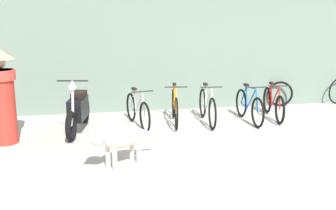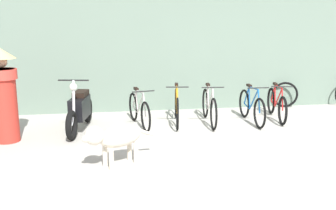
{
  "view_description": "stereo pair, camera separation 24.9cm",
  "coord_description": "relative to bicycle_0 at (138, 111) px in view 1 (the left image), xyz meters",
  "views": [
    {
      "loc": [
        -2.43,
        -5.68,
        2.24
      ],
      "look_at": [
        -1.11,
        1.27,
        0.65
      ],
      "focal_mm": 42.0,
      "sensor_mm": 36.0,
      "label": 1
    },
    {
      "loc": [
        -2.19,
        -5.72,
        2.24
      ],
      "look_at": [
        -1.11,
        1.27,
        0.65
      ],
      "focal_mm": 42.0,
      "sensor_mm": 36.0,
      "label": 2
    }
  ],
  "objects": [
    {
      "name": "stray_dog",
      "position": [
        -0.54,
        -2.22,
        0.13
      ],
      "size": [
        1.15,
        0.77,
        0.69
      ],
      "rotation": [
        0.0,
        0.0,
        3.67
      ],
      "color": "beige",
      "rests_on": "ground"
    },
    {
      "name": "person_in_robes",
      "position": [
        -2.48,
        -0.67,
        0.57
      ],
      "size": [
        0.75,
        0.75,
        1.71
      ],
      "rotation": [
        0.0,
        0.0,
        2.47
      ],
      "color": "#B72D23",
      "rests_on": "ground"
    },
    {
      "name": "shop_wall_back",
      "position": [
        1.57,
        1.45,
        1.32
      ],
      "size": [
        9.54,
        0.2,
        3.31
      ],
      "color": "slate",
      "rests_on": "ground"
    },
    {
      "name": "spare_tire_left",
      "position": [
        3.79,
        1.2,
        -0.01
      ],
      "size": [
        0.64,
        0.21,
        0.65
      ],
      "rotation": [
        0.0,
        0.0,
        -0.25
      ],
      "color": "black",
      "rests_on": "ground"
    },
    {
      "name": "bicycle_2",
      "position": [
        1.51,
        0.0,
        0.02
      ],
      "size": [
        0.46,
        1.7,
        0.86
      ],
      "rotation": [
        0.0,
        0.0,
        -1.66
      ],
      "color": "black",
      "rests_on": "ground"
    },
    {
      "name": "motorcycle",
      "position": [
        -1.2,
        -0.15,
        0.09
      ],
      "size": [
        0.58,
        1.85,
        1.09
      ],
      "rotation": [
        0.0,
        0.0,
        -1.75
      ],
      "color": "black",
      "rests_on": "ground"
    },
    {
      "name": "bicycle_0",
      "position": [
        0.0,
        0.0,
        0.0
      ],
      "size": [
        0.46,
        1.56,
        0.81
      ],
      "rotation": [
        0.0,
        0.0,
        -1.38
      ],
      "color": "black",
      "rests_on": "ground"
    },
    {
      "name": "ground_plane",
      "position": [
        1.57,
        -2.24,
        -0.34
      ],
      "size": [
        60.0,
        60.0,
        0.0
      ],
      "primitive_type": "plane",
      "color": "#ADA89E"
    },
    {
      "name": "bicycle_4",
      "position": [
        3.09,
        0.12,
        -0.0
      ],
      "size": [
        0.46,
        1.62,
        0.81
      ],
      "rotation": [
        0.0,
        0.0,
        -1.74
      ],
      "color": "black",
      "rests_on": "ground"
    },
    {
      "name": "bicycle_3",
      "position": [
        2.43,
        -0.08,
        0.01
      ],
      "size": [
        0.46,
        1.6,
        0.83
      ],
      "rotation": [
        0.0,
        0.0,
        -1.58
      ],
      "color": "black",
      "rests_on": "ground"
    },
    {
      "name": "bicycle_1",
      "position": [
        0.81,
        0.1,
        0.02
      ],
      "size": [
        0.46,
        1.66,
        0.87
      ],
      "rotation": [
        0.0,
        0.0,
        -1.71
      ],
      "color": "black",
      "rests_on": "ground"
    }
  ]
}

